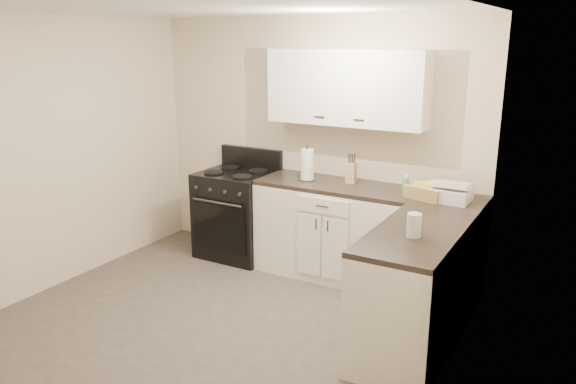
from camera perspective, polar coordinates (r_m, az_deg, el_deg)
The scene contains 19 objects.
floor at distance 4.74m, azimuth -7.99°, elevation -13.65°, with size 3.60×3.60×0.00m, color #473F38.
ceiling at distance 4.16m, azimuth -9.33°, elevation 18.11°, with size 3.60×3.60×0.00m, color white.
wall_back at distance 5.76m, azimuth 2.53°, elevation 4.99°, with size 3.60×3.60×0.00m, color beige.
wall_right at distance 3.49m, azimuth 15.31°, elevation -2.48°, with size 3.60×3.60×0.00m, color beige.
wall_left at distance 5.56m, azimuth -23.40°, elevation 3.34°, with size 3.60×3.60×0.00m, color beige.
base_cabinets_back at distance 5.53m, azimuth 4.92°, elevation -4.10°, with size 1.55×0.60×0.90m, color silver.
base_cabinets_right at distance 4.62m, azimuth 13.73°, elevation -8.55°, with size 0.60×1.90×0.90m, color silver.
countertop_back at distance 5.39m, azimuth 5.04°, elevation 0.62°, with size 1.55×0.60×0.04m, color black.
countertop_right at distance 4.45m, azimuth 14.11°, elevation -3.01°, with size 0.60×1.90×0.04m, color black.
upper_cabinets at distance 5.37m, azimuth 5.96°, elevation 10.51°, with size 1.55×0.30×0.70m, color white.
stove at distance 6.06m, azimuth -5.19°, elevation -2.25°, with size 0.76×0.65×0.92m, color black.
knife_block at distance 5.41m, azimuth 6.44°, elevation 1.93°, with size 0.09×0.08×0.20m, color tan.
paper_towel at distance 5.48m, azimuth 1.96°, elevation 2.78°, with size 0.13×0.13×0.31m, color white.
soap_bottle at distance 5.05m, azimuth 11.86°, elevation 0.51°, with size 0.05×0.05×0.16m, color green.
wicker_basket at distance 5.01m, azimuth 13.89°, elevation -0.02°, with size 0.33×0.22×0.11m, color tan.
countertop_grill at distance 4.98m, azimuth 16.24°, elevation -0.26°, with size 0.31×0.29×0.11m, color white.
glass_jar at distance 4.02m, azimuth 12.68°, elevation -3.31°, with size 0.10×0.10×0.17m, color silver.
oven_mitt_near at distance 4.18m, azimuth 7.17°, elevation -10.00°, with size 0.02×0.16×0.28m, color black.
oven_mitt_far at distance 4.45m, azimuth 8.81°, elevation -8.31°, with size 0.02×0.16×0.28m, color black.
Camera 1 is at (2.59, -3.24, 2.29)m, focal length 35.00 mm.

